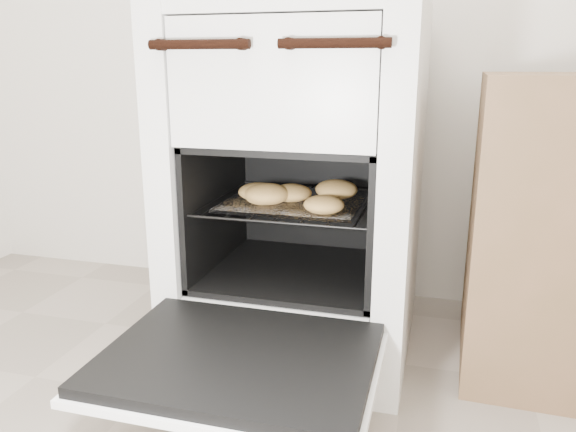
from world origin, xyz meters
name	(u,v)px	position (x,y,z in m)	size (l,w,h in m)	color
stove	(303,184)	(0.00, 1.13, 0.50)	(0.67, 0.75, 1.03)	white
oven_door	(239,361)	(0.00, 0.56, 0.22)	(0.60, 0.47, 0.04)	black
oven_rack	(296,202)	(0.00, 1.05, 0.46)	(0.49, 0.47, 0.01)	black
foil_sheet	(294,202)	(0.00, 1.03, 0.47)	(0.38, 0.33, 0.01)	white
baked_rolls	(292,194)	(0.00, 1.00, 0.50)	(0.36, 0.31, 0.06)	tan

